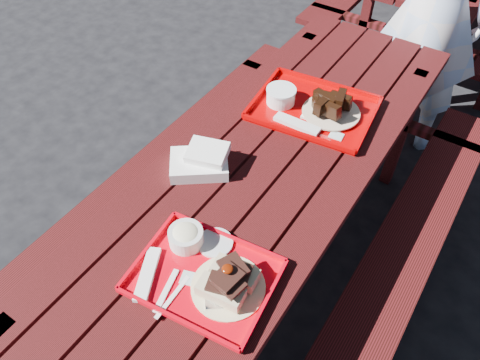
{
  "coord_description": "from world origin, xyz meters",
  "views": [
    {
      "loc": [
        0.62,
        -1.09,
        2.04
      ],
      "look_at": [
        0.0,
        -0.15,
        0.82
      ],
      "focal_mm": 35.0,
      "sensor_mm": 36.0,
      "label": 1
    }
  ],
  "objects_px": {
    "near_tray": "(207,268)",
    "far_tray": "(311,107)",
    "picnic_table_near": "(260,200)",
    "person": "(434,11)"
  },
  "relations": [
    {
      "from": "near_tray",
      "to": "person",
      "type": "relative_size",
      "value": 0.28
    },
    {
      "from": "picnic_table_near",
      "to": "near_tray",
      "type": "bearing_deg",
      "value": -78.46
    },
    {
      "from": "picnic_table_near",
      "to": "far_tray",
      "type": "bearing_deg",
      "value": 90.41
    },
    {
      "from": "picnic_table_near",
      "to": "near_tray",
      "type": "xyz_separation_m",
      "value": [
        0.1,
        -0.49,
        0.22
      ]
    },
    {
      "from": "far_tray",
      "to": "person",
      "type": "relative_size",
      "value": 0.32
    },
    {
      "from": "far_tray",
      "to": "near_tray",
      "type": "bearing_deg",
      "value": -83.46
    },
    {
      "from": "near_tray",
      "to": "person",
      "type": "distance_m",
      "value": 1.88
    },
    {
      "from": "picnic_table_near",
      "to": "near_tray",
      "type": "height_order",
      "value": "near_tray"
    },
    {
      "from": "picnic_table_near",
      "to": "person",
      "type": "relative_size",
      "value": 1.43
    },
    {
      "from": "near_tray",
      "to": "far_tray",
      "type": "xyz_separation_m",
      "value": [
        -0.1,
        0.9,
        -0.01
      ]
    }
  ]
}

